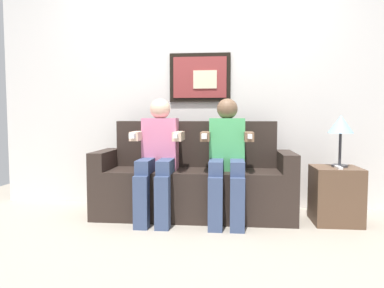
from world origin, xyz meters
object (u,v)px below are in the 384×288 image
person_on_left (158,154)px  side_table_right (336,195)px  table_lamp (341,126)px  person_on_right (227,155)px  spare_remote_on_table (339,168)px  couch (194,183)px

person_on_left → side_table_right: person_on_left is taller
person_on_left → table_lamp: 1.64m
person_on_right → spare_remote_on_table: size_ratio=8.54×
person_on_left → spare_remote_on_table: person_on_left is taller
table_lamp → person_on_left: bearing=-177.2°
side_table_right → spare_remote_on_table: 0.28m
side_table_right → table_lamp: bearing=30.0°
couch → person_on_right: (0.31, -0.17, 0.29)m
couch → person_on_left: (-0.31, -0.17, 0.29)m
couch → person_on_left: bearing=-151.8°
couch → person_on_left: 0.46m
table_lamp → person_on_right: bearing=-175.4°
couch → side_table_right: size_ratio=3.70×
side_table_right → person_on_right: bearing=-176.3°
couch → spare_remote_on_table: 1.30m
person_on_left → person_on_right: bearing=0.0°
couch → person_on_right: bearing=-28.2°
person_on_right → table_lamp: size_ratio=2.41×
table_lamp → spare_remote_on_table: 0.37m
couch → table_lamp: (1.31, -0.09, 0.55)m
person_on_right → side_table_right: size_ratio=2.22×
person_on_left → table_lamp: person_on_left is taller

